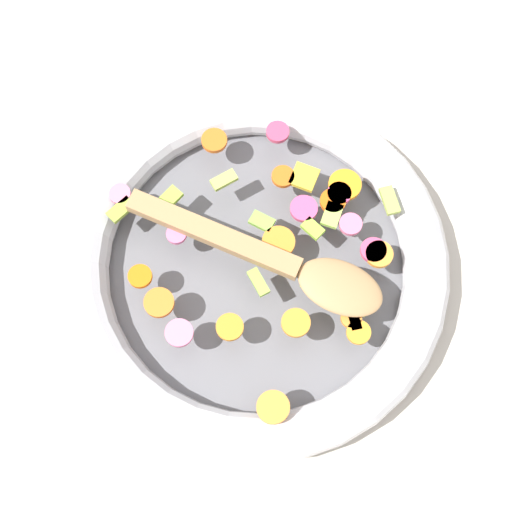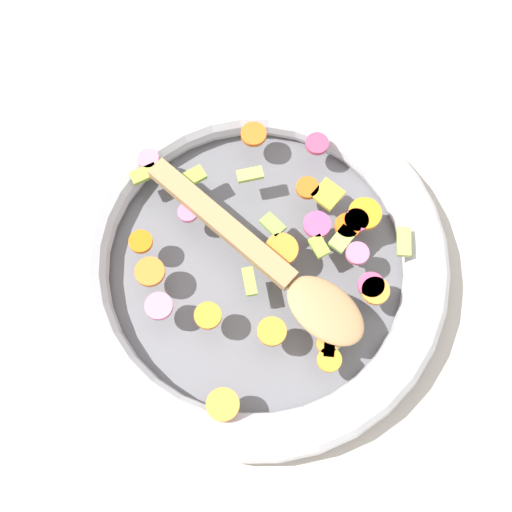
# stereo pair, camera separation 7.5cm
# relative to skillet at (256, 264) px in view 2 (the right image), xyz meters

# --- Properties ---
(ground_plane) EXTENTS (4.00, 4.00, 0.00)m
(ground_plane) POSITION_rel_skillet_xyz_m (0.00, 0.00, -0.02)
(ground_plane) COLOR beige
(skillet) EXTENTS (0.42, 0.42, 0.05)m
(skillet) POSITION_rel_skillet_xyz_m (0.00, 0.00, 0.00)
(skillet) COLOR slate
(skillet) RESTS_ON ground_plane
(chopped_vegetables) EXTENTS (0.33, 0.31, 0.01)m
(chopped_vegetables) POSITION_rel_skillet_xyz_m (-0.02, 0.02, 0.03)
(chopped_vegetables) COLOR orange
(chopped_vegetables) RESTS_ON skillet
(wooden_spoon) EXTENTS (0.11, 0.28, 0.01)m
(wooden_spoon) POSITION_rel_skillet_xyz_m (0.01, 0.03, 0.04)
(wooden_spoon) COLOR #A87F51
(wooden_spoon) RESTS_ON chopped_vegetables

